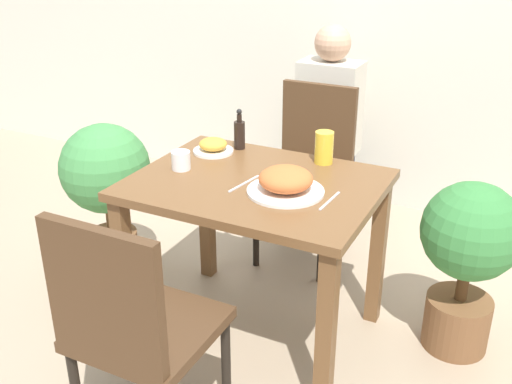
{
  "coord_description": "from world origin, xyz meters",
  "views": [
    {
      "loc": [
        0.97,
        -1.95,
        1.67
      ],
      "look_at": [
        0.0,
        0.0,
        0.68
      ],
      "focal_mm": 42.0,
      "sensor_mm": 36.0,
      "label": 1
    }
  ],
  "objects_px": {
    "food_plate": "(286,182)",
    "potted_plant_left": "(107,184)",
    "sauce_bottle": "(239,133)",
    "chair_near": "(133,325)",
    "drink_cup": "(181,160)",
    "juice_glass": "(324,148)",
    "chair_far": "(309,163)",
    "side_plate": "(213,146)",
    "person_figure": "(328,129)",
    "potted_plant_right": "(468,252)"
  },
  "relations": [
    {
      "from": "chair_far",
      "to": "side_plate",
      "type": "height_order",
      "value": "chair_far"
    },
    {
      "from": "sauce_bottle",
      "to": "potted_plant_left",
      "type": "distance_m",
      "value": 0.7
    },
    {
      "from": "chair_near",
      "to": "drink_cup",
      "type": "distance_m",
      "value": 0.82
    },
    {
      "from": "food_plate",
      "to": "potted_plant_left",
      "type": "relative_size",
      "value": 0.36
    },
    {
      "from": "chair_near",
      "to": "drink_cup",
      "type": "bearing_deg",
      "value": -68.89
    },
    {
      "from": "chair_near",
      "to": "potted_plant_left",
      "type": "bearing_deg",
      "value": -46.71
    },
    {
      "from": "chair_far",
      "to": "chair_near",
      "type": "bearing_deg",
      "value": -89.19
    },
    {
      "from": "sauce_bottle",
      "to": "drink_cup",
      "type": "bearing_deg",
      "value": -107.02
    },
    {
      "from": "potted_plant_left",
      "to": "juice_glass",
      "type": "bearing_deg",
      "value": 12.66
    },
    {
      "from": "food_plate",
      "to": "juice_glass",
      "type": "distance_m",
      "value": 0.36
    },
    {
      "from": "chair_near",
      "to": "juice_glass",
      "type": "relative_size",
      "value": 6.65
    },
    {
      "from": "food_plate",
      "to": "side_plate",
      "type": "height_order",
      "value": "food_plate"
    },
    {
      "from": "sauce_bottle",
      "to": "person_figure",
      "type": "xyz_separation_m",
      "value": [
        0.11,
        0.87,
        -0.22
      ]
    },
    {
      "from": "potted_plant_left",
      "to": "food_plate",
      "type": "bearing_deg",
      "value": -7.42
    },
    {
      "from": "chair_far",
      "to": "potted_plant_right",
      "type": "height_order",
      "value": "chair_far"
    },
    {
      "from": "food_plate",
      "to": "juice_glass",
      "type": "relative_size",
      "value": 2.14
    },
    {
      "from": "juice_glass",
      "to": "person_figure",
      "type": "bearing_deg",
      "value": 108.38
    },
    {
      "from": "food_plate",
      "to": "sauce_bottle",
      "type": "xyz_separation_m",
      "value": [
        -0.38,
        0.35,
        0.03
      ]
    },
    {
      "from": "drink_cup",
      "to": "potted_plant_left",
      "type": "bearing_deg",
      "value": 168.32
    },
    {
      "from": "potted_plant_left",
      "to": "chair_far",
      "type": "bearing_deg",
      "value": 42.2
    },
    {
      "from": "chair_near",
      "to": "food_plate",
      "type": "relative_size",
      "value": 3.11
    },
    {
      "from": "chair_near",
      "to": "side_plate",
      "type": "height_order",
      "value": "chair_near"
    },
    {
      "from": "side_plate",
      "to": "potted_plant_right",
      "type": "height_order",
      "value": "side_plate"
    },
    {
      "from": "juice_glass",
      "to": "potted_plant_left",
      "type": "relative_size",
      "value": 0.17
    },
    {
      "from": "person_figure",
      "to": "chair_near",
      "type": "bearing_deg",
      "value": -88.01
    },
    {
      "from": "drink_cup",
      "to": "potted_plant_right",
      "type": "distance_m",
      "value": 1.22
    },
    {
      "from": "food_plate",
      "to": "side_plate",
      "type": "distance_m",
      "value": 0.53
    },
    {
      "from": "chair_far",
      "to": "person_figure",
      "type": "height_order",
      "value": "person_figure"
    },
    {
      "from": "chair_far",
      "to": "drink_cup",
      "type": "height_order",
      "value": "chair_far"
    },
    {
      "from": "food_plate",
      "to": "potted_plant_right",
      "type": "relative_size",
      "value": 0.39
    },
    {
      "from": "chair_near",
      "to": "person_figure",
      "type": "xyz_separation_m",
      "value": [
        -0.07,
        1.92,
        0.06
      ]
    },
    {
      "from": "juice_glass",
      "to": "potted_plant_left",
      "type": "xyz_separation_m",
      "value": [
        -1.01,
        -0.23,
        -0.27
      ]
    },
    {
      "from": "food_plate",
      "to": "sauce_bottle",
      "type": "height_order",
      "value": "sauce_bottle"
    },
    {
      "from": "chair_far",
      "to": "drink_cup",
      "type": "bearing_deg",
      "value": -108.08
    },
    {
      "from": "juice_glass",
      "to": "sauce_bottle",
      "type": "distance_m",
      "value": 0.4
    },
    {
      "from": "food_plate",
      "to": "potted_plant_left",
      "type": "height_order",
      "value": "food_plate"
    },
    {
      "from": "chair_near",
      "to": "chair_far",
      "type": "distance_m",
      "value": 1.52
    },
    {
      "from": "chair_far",
      "to": "sauce_bottle",
      "type": "relative_size",
      "value": 4.95
    },
    {
      "from": "chair_far",
      "to": "potted_plant_left",
      "type": "height_order",
      "value": "chair_far"
    },
    {
      "from": "chair_near",
      "to": "drink_cup",
      "type": "xyz_separation_m",
      "value": [
        -0.28,
        0.73,
        0.25
      ]
    },
    {
      "from": "chair_far",
      "to": "person_figure",
      "type": "xyz_separation_m",
      "value": [
        -0.05,
        0.4,
        0.06
      ]
    },
    {
      "from": "food_plate",
      "to": "chair_far",
      "type": "bearing_deg",
      "value": 105.25
    },
    {
      "from": "juice_glass",
      "to": "potted_plant_right",
      "type": "height_order",
      "value": "juice_glass"
    },
    {
      "from": "juice_glass",
      "to": "potted_plant_left",
      "type": "height_order",
      "value": "juice_glass"
    },
    {
      "from": "chair_near",
      "to": "potted_plant_left",
      "type": "relative_size",
      "value": 1.12
    },
    {
      "from": "chair_far",
      "to": "potted_plant_right",
      "type": "bearing_deg",
      "value": -28.12
    },
    {
      "from": "juice_glass",
      "to": "potted_plant_left",
      "type": "distance_m",
      "value": 1.07
    },
    {
      "from": "person_figure",
      "to": "chair_far",
      "type": "bearing_deg",
      "value": -83.56
    },
    {
      "from": "food_plate",
      "to": "drink_cup",
      "type": "relative_size",
      "value": 3.77
    },
    {
      "from": "juice_glass",
      "to": "chair_near",
      "type": "bearing_deg",
      "value": -101.81
    }
  ]
}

